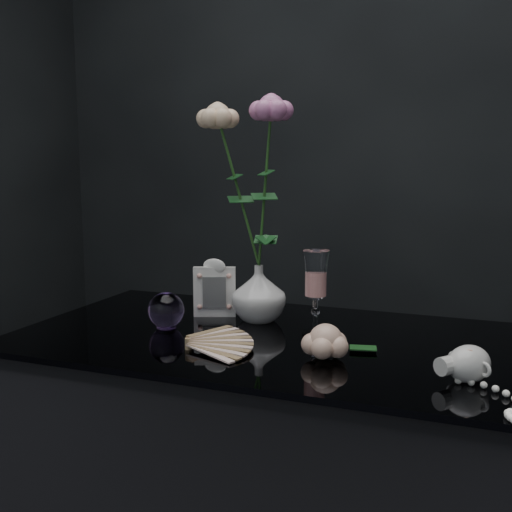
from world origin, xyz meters
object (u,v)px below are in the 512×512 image
at_px(pearl_jar, 469,362).
at_px(vase, 259,293).
at_px(picture_frame, 215,288).
at_px(paperweight, 166,310).
at_px(loose_rose, 326,341).
at_px(wine_glass, 316,293).

bearing_deg(pearl_jar, vase, -167.81).
distance_m(vase, picture_frame, 0.11).
distance_m(paperweight, pearl_jar, 0.63).
bearing_deg(vase, pearl_jar, -27.26).
xyz_separation_m(picture_frame, paperweight, (-0.06, -0.13, -0.03)).
height_order(vase, picture_frame, picture_frame).
relative_size(vase, loose_rose, 0.67).
relative_size(vase, picture_frame, 0.94).
xyz_separation_m(wine_glass, paperweight, (-0.32, -0.06, -0.05)).
bearing_deg(paperweight, pearl_jar, -9.93).
bearing_deg(vase, picture_frame, 178.81).
distance_m(loose_rose, pearl_jar, 0.25).
bearing_deg(loose_rose, picture_frame, 164.51).
height_order(vase, paperweight, vase).
bearing_deg(picture_frame, paperweight, -134.49).
bearing_deg(paperweight, picture_frame, 66.26).
distance_m(wine_glass, picture_frame, 0.27).
bearing_deg(pearl_jar, wine_glass, -169.15).
xyz_separation_m(picture_frame, loose_rose, (0.32, -0.21, -0.04)).
height_order(wine_glass, paperweight, wine_glass).
height_order(paperweight, pearl_jar, paperweight).
bearing_deg(loose_rose, pearl_jar, 11.27).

